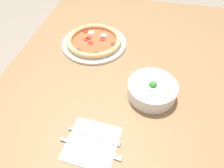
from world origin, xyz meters
TOP-DOWN VIEW (x-y plane):
  - ground_plane at (0.00, 0.00)m, footprint 8.00×8.00m
  - dining_table at (0.00, 0.00)m, footprint 1.40×1.01m
  - pizza at (-0.18, -0.17)m, footprint 0.31×0.31m
  - bowl at (0.09, 0.13)m, footprint 0.19×0.19m
  - napkin at (0.34, -0.04)m, footprint 0.18×0.18m
  - fork at (0.32, -0.04)m, footprint 0.03×0.18m
  - knife at (0.36, -0.05)m, footprint 0.04×0.21m

SIDE VIEW (x-z plane):
  - ground_plane at x=0.00m, z-range 0.00..0.00m
  - dining_table at x=0.00m, z-range 0.28..1.02m
  - napkin at x=0.34m, z-range 0.74..0.74m
  - knife at x=0.36m, z-range 0.74..0.75m
  - fork at x=0.32m, z-range 0.74..0.75m
  - pizza at x=-0.18m, z-range 0.74..0.77m
  - bowl at x=0.09m, z-range 0.73..0.81m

